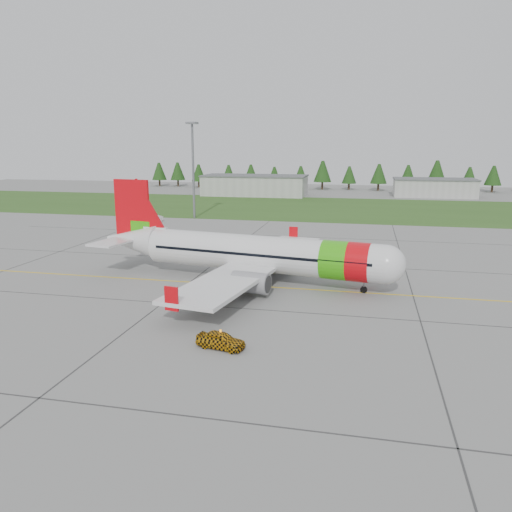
# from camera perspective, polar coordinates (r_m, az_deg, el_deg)

# --- Properties ---
(ground) EXTENTS (320.00, 320.00, 0.00)m
(ground) POSITION_cam_1_polar(r_m,az_deg,el_deg) (48.04, 6.27, -6.53)
(ground) COLOR gray
(ground) RESTS_ON ground
(aircraft) EXTENTS (37.65, 35.10, 11.46)m
(aircraft) POSITION_cam_1_polar(r_m,az_deg,el_deg) (58.00, -0.21, 0.27)
(aircraft) COLOR silver
(aircraft) RESTS_ON ground
(follow_me_car) EXTENTS (1.64, 1.83, 3.96)m
(follow_me_car) POSITION_cam_1_polar(r_m,az_deg,el_deg) (39.36, -4.09, -7.80)
(follow_me_car) COLOR orange
(follow_me_car) RESTS_ON ground
(service_van) EXTENTS (1.88, 1.82, 4.37)m
(service_van) POSITION_cam_1_polar(r_m,az_deg,el_deg) (105.41, -11.64, 4.97)
(service_van) COLOR silver
(service_van) RESTS_ON ground
(grass_strip) EXTENTS (320.00, 50.00, 0.03)m
(grass_strip) POSITION_cam_1_polar(r_m,az_deg,el_deg) (128.22, 10.34, 5.36)
(grass_strip) COLOR #30561E
(grass_strip) RESTS_ON ground
(taxi_guideline) EXTENTS (120.00, 0.25, 0.02)m
(taxi_guideline) POSITION_cam_1_polar(r_m,az_deg,el_deg) (55.63, 7.18, -3.87)
(taxi_guideline) COLOR gold
(taxi_guideline) RESTS_ON ground
(hangar_west) EXTENTS (32.00, 14.00, 6.00)m
(hangar_west) POSITION_cam_1_polar(r_m,az_deg,el_deg) (159.50, -0.13, 8.02)
(hangar_west) COLOR #A8A8A3
(hangar_west) RESTS_ON ground
(hangar_east) EXTENTS (24.00, 12.00, 5.20)m
(hangar_east) POSITION_cam_1_polar(r_m,az_deg,el_deg) (164.96, 19.67, 7.31)
(hangar_east) COLOR #A8A8A3
(hangar_east) RESTS_ON ground
(floodlight_mast) EXTENTS (0.50, 0.50, 20.00)m
(floodlight_mast) POSITION_cam_1_polar(r_m,az_deg,el_deg) (109.64, -7.18, 9.52)
(floodlight_mast) COLOR slate
(floodlight_mast) RESTS_ON ground
(treeline) EXTENTS (160.00, 8.00, 10.00)m
(treeline) POSITION_cam_1_polar(r_m,az_deg,el_deg) (183.55, 11.13, 9.01)
(treeline) COLOR #1C3F14
(treeline) RESTS_ON ground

